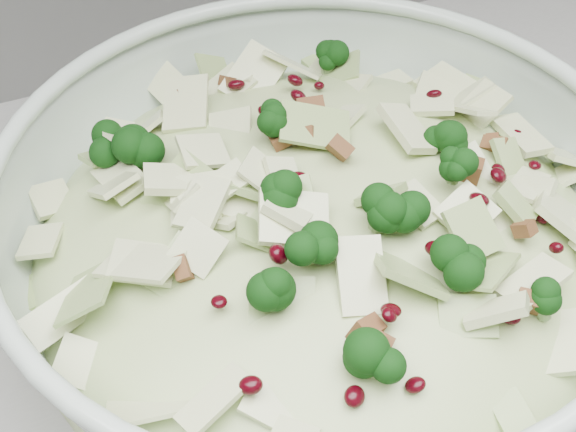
# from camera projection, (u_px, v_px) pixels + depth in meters

# --- Properties ---
(mixing_bowl) EXTENTS (0.51, 0.51, 0.16)m
(mixing_bowl) POSITION_uv_depth(u_px,v_px,m) (319.00, 254.00, 0.52)
(mixing_bowl) COLOR #B2C4B7
(mixing_bowl) RESTS_ON counter
(salad) EXTENTS (0.44, 0.44, 0.16)m
(salad) POSITION_uv_depth(u_px,v_px,m) (320.00, 226.00, 0.51)
(salad) COLOR #B0C284
(salad) RESTS_ON mixing_bowl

